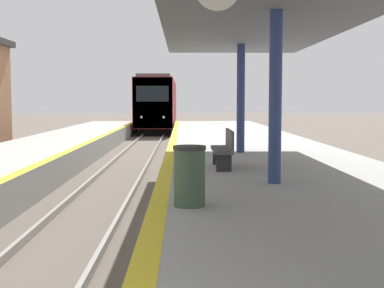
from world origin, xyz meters
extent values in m
cube|color=black|center=(0.00, 43.67, 0.28)|extent=(2.33, 16.86, 0.55)
cube|color=maroon|center=(0.00, 43.67, 2.31)|extent=(2.74, 18.74, 3.53)
cube|color=yellow|center=(0.00, 34.38, 2.31)|extent=(2.69, 0.16, 3.46)
cube|color=black|center=(0.00, 34.32, 2.93)|extent=(2.19, 0.06, 1.06)
cube|color=#59595E|center=(0.00, 43.67, 4.20)|extent=(2.33, 17.80, 0.24)
sphere|color=white|center=(-0.75, 34.32, 1.34)|extent=(0.18, 0.18, 0.18)
sphere|color=white|center=(0.75, 34.32, 1.34)|extent=(0.18, 0.18, 0.18)
cylinder|color=navy|center=(3.84, 8.51, 2.54)|extent=(0.25, 0.25, 3.36)
cylinder|color=navy|center=(3.84, 14.69, 2.54)|extent=(0.25, 0.25, 3.36)
cube|color=#515156|center=(3.84, 8.51, 4.32)|extent=(4.58, 18.55, 0.20)
cylinder|color=#384C38|center=(2.14, 6.24, 1.30)|extent=(0.48, 0.48, 0.87)
cylinder|color=#262626|center=(2.14, 6.24, 1.76)|extent=(0.51, 0.51, 0.06)
cube|color=#4C4C51|center=(2.97, 10.89, 1.30)|extent=(0.44, 1.70, 0.08)
cube|color=#4C4C51|center=(3.16, 10.89, 1.56)|extent=(0.06, 1.70, 0.44)
cube|color=#262628|center=(2.97, 10.21, 1.06)|extent=(0.35, 0.08, 0.40)
cube|color=#262628|center=(2.97, 11.57, 1.06)|extent=(0.35, 0.08, 0.40)
camera|label=1|loc=(2.03, -1.89, 2.49)|focal=50.00mm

